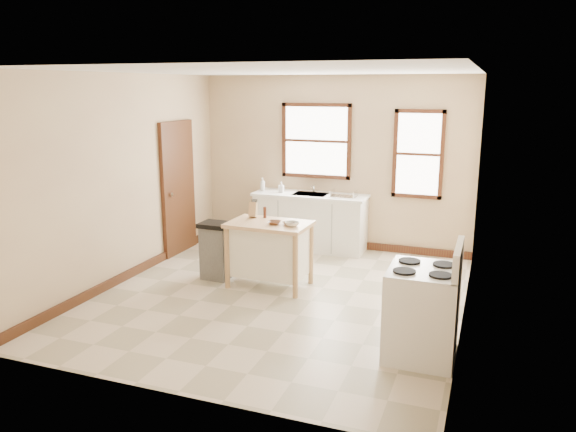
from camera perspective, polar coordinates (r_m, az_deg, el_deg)
The scene contains 23 objects.
floor at distance 7.26m, azimuth -0.93°, elevation -8.15°, with size 5.00×5.00×0.00m, color beige.
ceiling at distance 6.77m, azimuth -1.02°, elevation 14.52°, with size 5.00×5.00×0.00m, color white.
wall_back at distance 9.22m, azimuth 4.68°, elevation 5.39°, with size 4.50×0.04×2.80m, color #D0B688.
wall_left at distance 7.96m, azimuth -16.28°, elevation 3.68°, with size 0.04×5.00×2.80m, color #D0B688.
wall_right at distance 6.43m, azimuth 18.08°, elevation 1.39°, with size 0.04×5.00×2.80m, color #D0B688.
window_main at distance 9.25m, azimuth 2.88°, elevation 7.63°, with size 1.17×0.06×1.22m, color #3D1610, non-canonical shape.
window_side at distance 8.91m, azimuth 13.10°, elevation 6.13°, with size 0.77×0.06×1.37m, color #3D1610, non-canonical shape.
door_left at distance 9.06m, azimuth -11.09°, elevation 2.81°, with size 0.06×0.90×2.10m, color #3D1610.
baseboard_back at distance 9.47m, azimuth 4.48°, elevation -2.69°, with size 4.50×0.04×0.12m, color #3D1610.
baseboard_left at distance 8.26m, azimuth -15.52°, elevation -5.53°, with size 0.04×5.00×0.12m, color #3D1610.
sink_counter at distance 9.20m, azimuth 2.26°, elevation -0.55°, with size 1.86×0.62×0.92m, color silver, non-canonical shape.
faucet at distance 9.25m, azimuth 2.64°, elevation 3.13°, with size 0.03×0.03×0.22m, color silver.
soap_bottle_a at distance 9.35m, azimuth -2.59°, elevation 3.24°, with size 0.08×0.09×0.22m, color #B2B2B2.
soap_bottle_b at distance 9.21m, azimuth -0.68°, elevation 2.96°, with size 0.08×0.08×0.17m, color #B2B2B2.
dish_rack at distance 8.87m, azimuth 5.69°, elevation 2.24°, with size 0.39×0.29×0.10m, color silver, non-canonical shape.
kitchen_island at distance 7.50m, azimuth -1.90°, elevation -3.91°, with size 1.07×0.68×0.87m, color tan, non-canonical shape.
knife_block at distance 7.66m, azimuth -3.57°, elevation 0.59°, with size 0.10×0.10×0.20m, color tan, non-canonical shape.
pepper_grinder at distance 7.64m, azimuth -2.36°, elevation 0.37°, with size 0.04×0.04×0.15m, color #462012.
bowl_a at distance 7.29m, azimuth -1.39°, elevation -0.68°, with size 0.17×0.17×0.04m, color brown.
bowl_b at distance 7.26m, azimuth 0.02°, elevation -0.75°, with size 0.15×0.15×0.04m, color brown.
bowl_c at distance 7.18m, azimuth 0.41°, elevation -0.82°, with size 0.18×0.18×0.06m, color silver.
trash_bin at distance 7.85m, azimuth -7.31°, elevation -3.51°, with size 0.41×0.35×0.80m, color slate, non-canonical shape.
gas_stove at distance 5.70m, azimuth 13.52°, elevation -8.28°, with size 0.73×0.74×1.18m, color white, non-canonical shape.
Camera 1 is at (2.45, -6.30, 2.64)m, focal length 35.00 mm.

